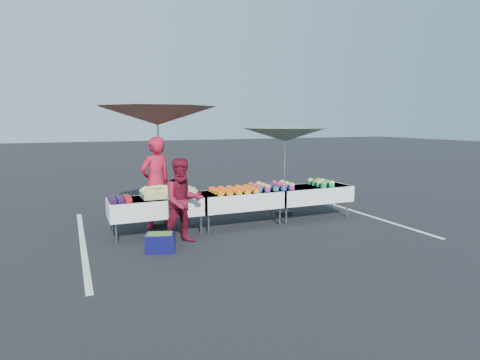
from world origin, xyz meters
name	(u,v)px	position (x,y,z in m)	size (l,w,h in m)	color
ground	(240,225)	(0.00, 0.00, 0.00)	(80.00, 80.00, 0.00)	black
stripe_left	(83,243)	(-3.20, 0.00, 0.00)	(0.10, 5.00, 0.00)	silver
stripe_right	(358,212)	(3.20, 0.00, 0.00)	(0.10, 5.00, 0.00)	silver
table_left	(157,206)	(-1.80, 0.00, 0.58)	(1.86, 0.81, 0.75)	white
table_center	(240,199)	(0.00, 0.00, 0.58)	(1.86, 0.81, 0.75)	white
table_right	(311,193)	(1.80, 0.00, 0.58)	(1.86, 0.81, 0.75)	white
berry_punnets	(119,199)	(-2.51, -0.06, 0.79)	(0.40, 0.54, 0.08)	black
corn_pile	(168,192)	(-1.56, 0.04, 0.84)	(1.16, 0.57, 0.26)	tan
plastic_bags	(175,198)	(-1.50, -0.30, 0.78)	(0.30, 0.25, 0.05)	white
carrot_bowls	(234,190)	(-0.15, -0.01, 0.80)	(0.95, 0.69, 0.11)	orange
potato_cups	(271,186)	(0.75, 0.00, 0.83)	(0.94, 0.58, 0.16)	blue
bean_baskets	(321,183)	(2.06, -0.01, 0.82)	(0.36, 0.68, 0.15)	#208358
vendor	(156,183)	(-1.69, 0.55, 0.96)	(0.70, 0.46, 1.93)	#B4142F
customer	(183,201)	(-1.46, -0.75, 0.79)	(0.77, 0.60, 1.58)	maroon
umbrella_left	(157,117)	(-1.59, 0.69, 2.34)	(3.12, 3.12, 2.58)	black
umbrella_right	(285,135)	(1.43, 0.60, 1.92)	(2.74, 2.74, 2.11)	black
storage_bin	(161,242)	(-1.96, -1.07, 0.17)	(0.58, 0.49, 0.32)	#0D0D42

